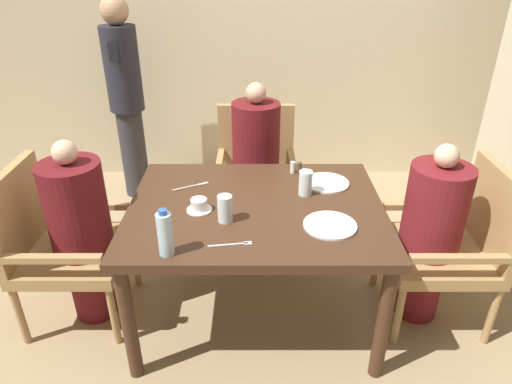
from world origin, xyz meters
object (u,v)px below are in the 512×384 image
standing_host (126,96)px  plate_main_right (326,183)px  chair_far_side (256,168)px  glass_tall_near (305,183)px  teacup_with_saucer (199,206)px  diner_in_far_chair (256,164)px  plate_main_left (330,225)px  diner_in_left_chair (81,232)px  chair_left_side (57,241)px  diner_in_right_chair (430,233)px  chair_right_side (455,241)px  water_bottle (165,234)px  glass_tall_mid (225,209)px

standing_host → plate_main_right: bearing=-41.0°
chair_far_side → glass_tall_near: chair_far_side is taller
standing_host → teacup_with_saucer: bearing=-64.3°
diner_in_far_chair → glass_tall_near: diner_in_far_chair is taller
plate_main_left → glass_tall_near: (-0.09, 0.32, 0.06)m
diner_in_left_chair → plate_main_left: (1.30, -0.21, 0.17)m
chair_left_side → plate_main_left: chair_left_side is taller
diner_in_right_chair → standing_host: standing_host is taller
diner_in_left_chair → chair_right_side: size_ratio=1.18×
diner_in_far_chair → teacup_with_saucer: diner_in_far_chair is taller
teacup_with_saucer → glass_tall_near: (0.56, 0.17, 0.04)m
diner_in_left_chair → standing_host: standing_host is taller
plate_main_right → diner_in_left_chair: bearing=-169.6°
plate_main_right → chair_right_side: bearing=-19.6°
chair_far_side → water_bottle: (-0.39, -1.37, 0.33)m
diner_in_right_chair → diner_in_left_chair: bearing=180.0°
diner_in_far_chair → glass_tall_mid: size_ratio=8.39×
teacup_with_saucer → glass_tall_mid: size_ratio=0.94×
diner_in_left_chair → glass_tall_mid: (0.79, -0.16, 0.23)m
diner_in_far_chair → plate_main_left: 1.07m
diner_in_left_chair → plate_main_left: 1.32m
diner_in_far_chair → teacup_with_saucer: 0.91m
diner_in_left_chair → diner_in_right_chair: (1.88, -0.00, -0.01)m
chair_left_side → water_bottle: size_ratio=4.11×
teacup_with_saucer → glass_tall_mid: (0.14, -0.10, 0.04)m
teacup_with_saucer → glass_tall_near: size_ratio=0.94×
glass_tall_near → glass_tall_mid: same height
diner_in_left_chair → diner_in_right_chair: diner_in_left_chair is taller
chair_right_side → chair_far_side: bearing=139.2°
diner_in_right_chair → standing_host: 2.50m
chair_left_side → plate_main_right: chair_left_side is taller
diner_in_right_chair → plate_main_left: bearing=-160.6°
glass_tall_near → chair_left_side: bearing=-175.0°
plate_main_left → chair_far_side: bearing=107.3°
diner_in_left_chair → glass_tall_mid: bearing=-11.1°
diner_in_left_chair → diner_in_right_chair: size_ratio=1.02×
diner_in_far_chair → chair_far_side: bearing=90.0°
chair_left_side → diner_in_right_chair: size_ratio=0.86×
chair_left_side → plate_main_left: size_ratio=3.54×
standing_host → teacup_with_saucer: size_ratio=12.39×
water_bottle → diner_in_far_chair: bearing=72.3°
plate_main_right → glass_tall_near: glass_tall_near is taller
chair_far_side → chair_right_side: same height
water_bottle → glass_tall_near: bearing=39.8°
diner_in_far_chair → plate_main_left: (0.36, -1.00, 0.13)m
plate_main_right → teacup_with_saucer: size_ratio=1.99×
diner_in_right_chair → teacup_with_saucer: size_ratio=8.17×
glass_tall_near → plate_main_right: bearing=43.4°
glass_tall_mid → diner_in_left_chair: bearing=168.9°
diner_in_left_chair → glass_tall_near: diner_in_left_chair is taller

